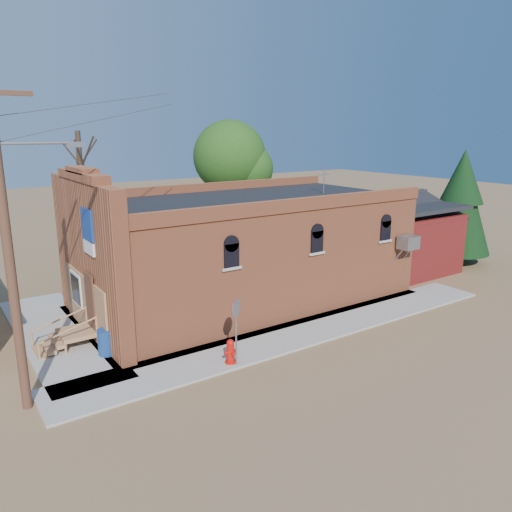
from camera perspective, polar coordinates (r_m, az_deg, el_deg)
ground at (r=17.80m, az=3.49°, el=-10.82°), size 120.00×120.00×0.00m
sidewalk_south at (r=19.29m, az=5.40°, el=-8.69°), size 19.00×2.20×0.08m
sidewalk_west at (r=20.47m, az=-21.80°, el=-8.31°), size 2.60×10.00×0.08m
brick_bar at (r=22.19m, az=-1.75°, el=0.69°), size 16.40×7.97×6.30m
red_shed at (r=28.62m, az=15.14°, el=3.14°), size 5.40×6.40×4.30m
utility_pole at (r=14.28m, az=-26.37°, el=1.60°), size 3.12×0.26×9.00m
tree_bare_near at (r=26.67m, az=-19.44°, el=10.06°), size 2.80×2.80×7.65m
tree_leafy at (r=30.71m, az=-3.02°, el=11.22°), size 4.40×4.40×8.15m
evergreen_tree at (r=30.68m, az=22.38°, el=6.01°), size 3.60×3.60×6.50m
fire_hydrant at (r=16.63m, az=-2.94°, el=-10.83°), size 0.46×0.42×0.83m
stop_sign at (r=16.00m, az=-2.32°, el=-6.65°), size 0.53×0.40×2.28m
trash_barrel at (r=17.94m, az=-16.72°, el=-9.38°), size 0.66×0.66×0.90m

